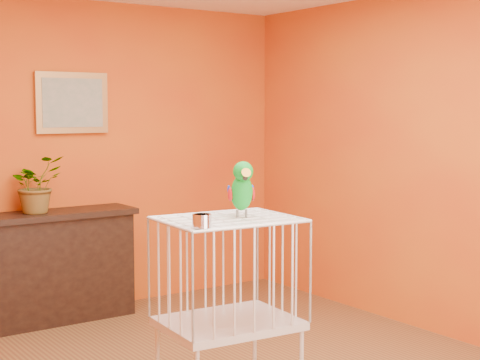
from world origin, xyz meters
TOP-DOWN VIEW (x-y plane):
  - room_shell at (0.00, 0.00)m, footprint 4.50×4.50m
  - console_cabinet at (-0.20, 2.04)m, footprint 1.20×0.43m
  - potted_plant at (-0.38, 2.04)m, footprint 0.51×0.54m
  - framed_picture at (0.00, 2.22)m, footprint 0.62×0.04m
  - birdcage at (-0.12, -0.25)m, footprint 0.76×0.61m
  - feed_cup at (-0.42, -0.45)m, footprint 0.10×0.10m
  - parrot at (-0.03, -0.26)m, footprint 0.18×0.28m

SIDE VIEW (x-z plane):
  - console_cabinet at x=-0.20m, z-range 0.00..0.89m
  - birdcage at x=-0.12m, z-range 0.02..1.13m
  - potted_plant at x=-0.38m, z-range 0.89..1.24m
  - feed_cup at x=-0.42m, z-range 1.11..1.18m
  - parrot at x=-0.03m, z-range 1.11..1.42m
  - room_shell at x=0.00m, z-range -0.67..3.83m
  - framed_picture at x=0.00m, z-range 1.50..2.00m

